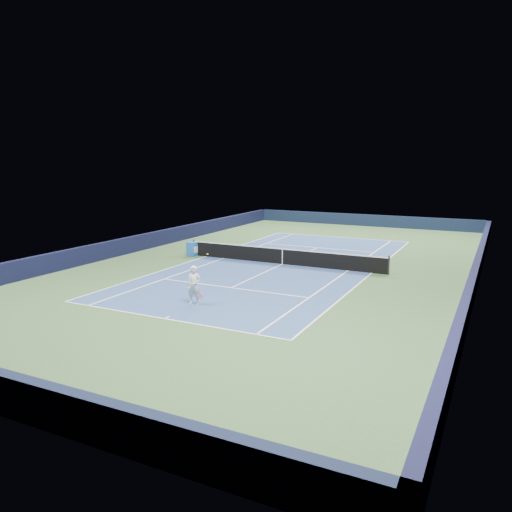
% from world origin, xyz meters
% --- Properties ---
extents(ground, '(40.00, 40.00, 0.00)m').
position_xyz_m(ground, '(0.00, 0.00, 0.00)').
color(ground, '#304E2A').
rests_on(ground, ground).
extents(wall_far, '(22.00, 0.35, 1.10)m').
position_xyz_m(wall_far, '(0.00, 19.82, 0.55)').
color(wall_far, '#101A31').
rests_on(wall_far, ground).
extents(wall_right, '(0.35, 40.00, 1.10)m').
position_xyz_m(wall_right, '(10.82, 0.00, 0.55)').
color(wall_right, black).
rests_on(wall_right, ground).
extents(wall_left, '(0.35, 40.00, 1.10)m').
position_xyz_m(wall_left, '(-10.82, 0.00, 0.55)').
color(wall_left, black).
rests_on(wall_left, ground).
extents(court_surface, '(10.97, 23.77, 0.01)m').
position_xyz_m(court_surface, '(0.00, 0.00, 0.00)').
color(court_surface, navy).
rests_on(court_surface, ground).
extents(baseline_far, '(10.97, 0.08, 0.00)m').
position_xyz_m(baseline_far, '(0.00, 11.88, 0.01)').
color(baseline_far, white).
rests_on(baseline_far, ground).
extents(baseline_near, '(10.97, 0.08, 0.00)m').
position_xyz_m(baseline_near, '(0.00, -11.88, 0.01)').
color(baseline_near, white).
rests_on(baseline_near, ground).
extents(sideline_doubles_right, '(0.08, 23.77, 0.00)m').
position_xyz_m(sideline_doubles_right, '(5.49, 0.00, 0.01)').
color(sideline_doubles_right, white).
rests_on(sideline_doubles_right, ground).
extents(sideline_doubles_left, '(0.08, 23.77, 0.00)m').
position_xyz_m(sideline_doubles_left, '(-5.49, 0.00, 0.01)').
color(sideline_doubles_left, white).
rests_on(sideline_doubles_left, ground).
extents(sideline_singles_right, '(0.08, 23.77, 0.00)m').
position_xyz_m(sideline_singles_right, '(4.12, 0.00, 0.01)').
color(sideline_singles_right, white).
rests_on(sideline_singles_right, ground).
extents(sideline_singles_left, '(0.08, 23.77, 0.00)m').
position_xyz_m(sideline_singles_left, '(-4.12, 0.00, 0.01)').
color(sideline_singles_left, white).
rests_on(sideline_singles_left, ground).
extents(service_line_far, '(8.23, 0.08, 0.00)m').
position_xyz_m(service_line_far, '(0.00, 6.40, 0.01)').
color(service_line_far, white).
rests_on(service_line_far, ground).
extents(service_line_near, '(8.23, 0.08, 0.00)m').
position_xyz_m(service_line_near, '(0.00, -6.40, 0.01)').
color(service_line_near, white).
rests_on(service_line_near, ground).
extents(center_service_line, '(0.08, 12.80, 0.00)m').
position_xyz_m(center_service_line, '(0.00, 0.00, 0.01)').
color(center_service_line, white).
rests_on(center_service_line, ground).
extents(center_mark_far, '(0.08, 0.30, 0.00)m').
position_xyz_m(center_mark_far, '(0.00, 11.73, 0.01)').
color(center_mark_far, white).
rests_on(center_mark_far, ground).
extents(center_mark_near, '(0.08, 0.30, 0.00)m').
position_xyz_m(center_mark_near, '(0.00, -11.73, 0.01)').
color(center_mark_near, white).
rests_on(center_mark_near, ground).
extents(tennis_net, '(12.90, 0.10, 1.07)m').
position_xyz_m(tennis_net, '(0.00, 0.00, 0.50)').
color(tennis_net, black).
rests_on(tennis_net, ground).
extents(sponsor_cube, '(0.61, 0.54, 0.93)m').
position_xyz_m(sponsor_cube, '(-6.40, -0.26, 0.46)').
color(sponsor_cube, blue).
rests_on(sponsor_cube, ground).
extents(tennis_player, '(0.83, 1.31, 2.13)m').
position_xyz_m(tennis_player, '(-0.05, -9.63, 0.87)').
color(tennis_player, silver).
rests_on(tennis_player, ground).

